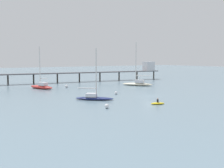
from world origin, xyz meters
The scene contains 9 objects.
ground_plane centered at (0.00, 0.00, 0.00)m, with size 400.00×400.00×0.00m, color slate.
pier centered at (11.43, 39.85, 3.77)m, with size 72.23×12.08×6.90m.
sailboat_cream centered at (12.27, 19.02, 0.77)m, with size 7.08×9.15×12.96m.
sailboat_red centered at (-14.70, 26.62, 0.74)m, with size 4.85×8.84×11.36m.
sailboat_navy centered at (-12.88, 1.56, 0.60)m, with size 7.16×6.87×10.20m.
dinghy_yellow centered at (-6.07, -9.48, 0.22)m, with size 2.71×2.03×1.14m.
mooring_buoy_inner centered at (-7.99, 25.38, 0.43)m, with size 0.86×0.86×0.86m, color silver.
mooring_buoy_far centered at (-15.89, -7.93, 0.38)m, with size 0.76×0.76×0.76m, color silver.
mooring_buoy_mid centered at (-4.72, 5.68, 0.35)m, with size 0.71×0.71×0.71m, color silver.
Camera 1 is at (-40.26, -46.17, 8.26)m, focal length 44.83 mm.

